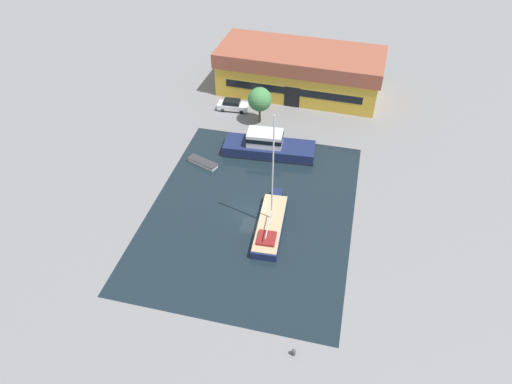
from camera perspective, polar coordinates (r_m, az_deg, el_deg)
ground_plane at (r=53.39m, az=-0.57°, el=-2.38°), size 440.00×440.00×0.00m
water_canal at (r=53.39m, az=-0.57°, el=-2.38°), size 23.38×30.45×0.01m
warehouse_building at (r=75.27m, az=5.48°, el=14.86°), size 26.13×11.83×6.96m
quay_tree_near_building at (r=66.46m, az=0.47°, el=11.49°), size 3.46×3.46×5.55m
parked_car at (r=71.02m, az=-2.91°, el=10.79°), size 4.81×2.12×1.65m
sailboat_moored at (r=51.04m, az=1.82°, el=-3.98°), size 3.30×10.78×14.38m
motor_cruiser at (r=61.44m, az=1.51°, el=5.79°), size 12.48×4.70×3.30m
small_dinghy at (r=60.33m, az=-6.67°, el=3.68°), size 4.42×2.69×0.57m
mooring_bollard at (r=41.99m, az=4.73°, el=-19.31°), size 0.38×0.38×0.77m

